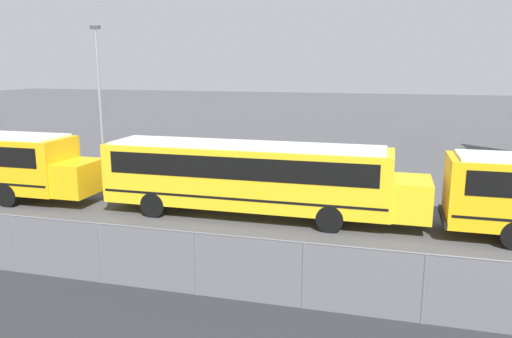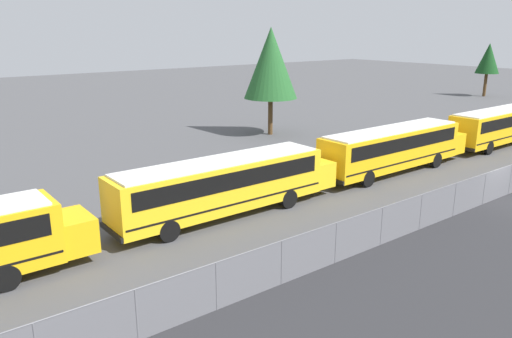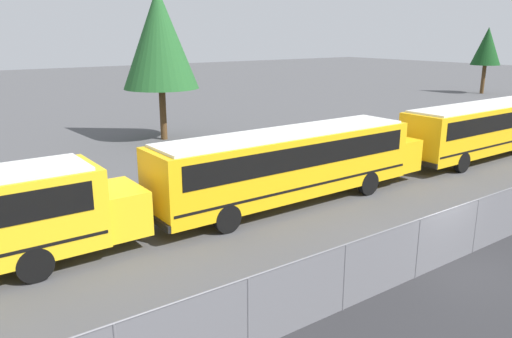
{
  "view_description": "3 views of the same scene",
  "coord_description": "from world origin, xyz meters",
  "px_view_note": "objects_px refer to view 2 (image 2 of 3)",
  "views": [
    {
      "loc": [
        -8.52,
        -12.11,
        6.38
      ],
      "look_at": [
        -13.86,
        7.54,
        2.06
      ],
      "focal_mm": 35.0,
      "sensor_mm": 36.0,
      "label": 1
    },
    {
      "loc": [
        -28.07,
        -13.29,
        9.65
      ],
      "look_at": [
        -12.45,
        6.9,
        2.45
      ],
      "focal_mm": 35.0,
      "sensor_mm": 36.0,
      "label": 2
    },
    {
      "loc": [
        -13.14,
        -8.05,
        6.98
      ],
      "look_at": [
        -2.29,
        6.9,
        1.93
      ],
      "focal_mm": 35.0,
      "sensor_mm": 36.0,
      "label": 3
    }
  ],
  "objects_px": {
    "school_bus_3": "(394,146)",
    "tree_1": "(488,59)",
    "school_bus_4": "(502,123)",
    "school_bus_2": "(226,182)",
    "tree_0": "(271,63)"
  },
  "relations": [
    {
      "from": "school_bus_2",
      "to": "tree_0",
      "type": "bearing_deg",
      "value": 44.42
    },
    {
      "from": "school_bus_2",
      "to": "tree_1",
      "type": "xyz_separation_m",
      "value": [
        57.87,
        17.07,
        3.57
      ]
    },
    {
      "from": "school_bus_4",
      "to": "tree_1",
      "type": "bearing_deg",
      "value": 30.56
    },
    {
      "from": "school_bus_4",
      "to": "tree_0",
      "type": "distance_m",
      "value": 20.66
    },
    {
      "from": "tree_0",
      "to": "tree_1",
      "type": "xyz_separation_m",
      "value": [
        42.51,
        2.02,
        -1.17
      ]
    },
    {
      "from": "school_bus_3",
      "to": "tree_0",
      "type": "relative_size",
      "value": 1.38
    },
    {
      "from": "school_bus_2",
      "to": "school_bus_3",
      "type": "distance_m",
      "value": 13.94
    },
    {
      "from": "tree_0",
      "to": "school_bus_3",
      "type": "bearing_deg",
      "value": -95.31
    },
    {
      "from": "school_bus_4",
      "to": "school_bus_3",
      "type": "bearing_deg",
      "value": 178.66
    },
    {
      "from": "school_bus_2",
      "to": "school_bus_4",
      "type": "height_order",
      "value": "same"
    },
    {
      "from": "school_bus_3",
      "to": "tree_0",
      "type": "bearing_deg",
      "value": 84.69
    },
    {
      "from": "school_bus_3",
      "to": "tree_1",
      "type": "bearing_deg",
      "value": 21.41
    },
    {
      "from": "school_bus_2",
      "to": "school_bus_4",
      "type": "xyz_separation_m",
      "value": [
        28.13,
        -0.49,
        0.0
      ]
    },
    {
      "from": "school_bus_3",
      "to": "tree_1",
      "type": "xyz_separation_m",
      "value": [
        43.93,
        17.23,
        3.57
      ]
    },
    {
      "from": "school_bus_3",
      "to": "school_bus_4",
      "type": "xyz_separation_m",
      "value": [
        14.19,
        -0.33,
        0.0
      ]
    }
  ]
}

